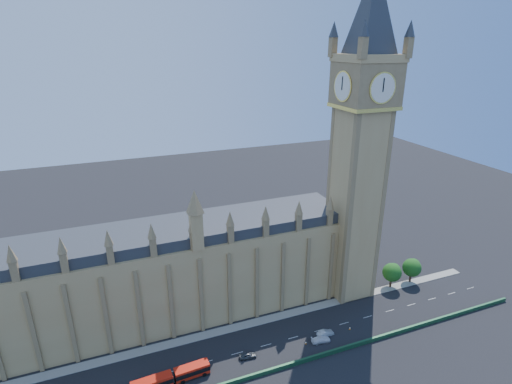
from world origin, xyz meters
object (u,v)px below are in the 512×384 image
object	(u,v)px
red_bus	(171,378)
car_white	(321,339)
car_grey	(248,355)
car_silver	(325,333)

from	to	relation	value
red_bus	car_white	world-z (taller)	red_bus
red_bus	car_grey	world-z (taller)	red_bus
car_white	red_bus	bearing A→B (deg)	94.90
red_bus	car_white	xyz separation A→B (m)	(39.50, -0.55, -0.88)
red_bus	car_grey	distance (m)	19.43
car_grey	car_silver	xyz separation A→B (m)	(22.45, 0.01, 0.03)
car_white	car_grey	bearing A→B (deg)	90.93
car_silver	car_white	distance (m)	2.88
car_grey	car_white	world-z (taller)	car_white
car_silver	car_white	world-z (taller)	car_silver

